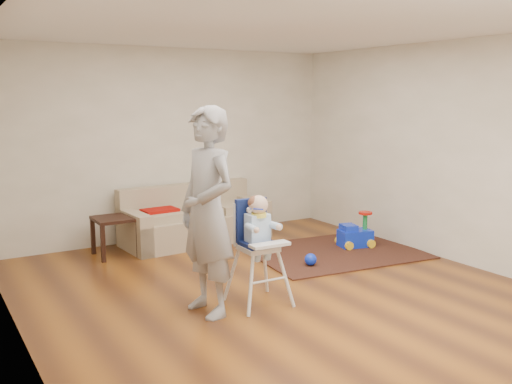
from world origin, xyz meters
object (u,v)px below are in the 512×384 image
sofa (196,214)px  side_table (115,236)px  adult (208,212)px  ride_on_toy (355,229)px  toy_ball (311,259)px  high_chair (258,252)px

sofa → side_table: bearing=-178.5°
adult → ride_on_toy: bearing=104.5°
sofa → side_table: (-1.20, -0.11, -0.14)m
sofa → toy_ball: size_ratio=14.25×
ride_on_toy → toy_ball: bearing=-145.5°
high_chair → adult: (-0.53, 0.04, 0.45)m
ride_on_toy → adult: size_ratio=0.24×
sofa → high_chair: (-0.52, -2.52, 0.13)m
toy_ball → adult: size_ratio=0.08×
toy_ball → high_chair: 1.45m
sofa → adult: (-1.05, -2.49, 0.58)m
side_table → ride_on_toy: size_ratio=1.07×
ride_on_toy → adult: bearing=-145.0°
sofa → adult: bearing=-116.5°
side_table → adult: bearing=-86.4°
side_table → ride_on_toy: bearing=-24.0°
ride_on_toy → high_chair: bearing=-139.7°
toy_ball → side_table: bearing=137.6°
sofa → side_table: 1.21m
high_chair → adult: size_ratio=0.56×
side_table → ride_on_toy: 3.18m
toy_ball → high_chair: size_ratio=0.13×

